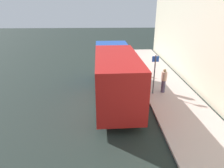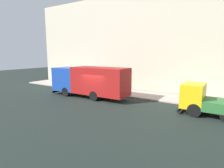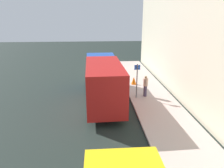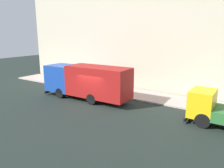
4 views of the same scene
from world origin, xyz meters
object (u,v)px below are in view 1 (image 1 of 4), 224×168
Objects in this scene: large_utility_truck at (115,72)px; pedestrian_walking at (164,80)px; traffic_cone_orange at (148,73)px; street_sign_post at (155,72)px.

pedestrian_walking is at bearing 5.76° from large_utility_truck.
traffic_cone_orange is at bearing 48.29° from large_utility_truck.
pedestrian_walking reaches higher than traffic_cone_orange.
traffic_cone_orange is at bearing 125.69° from pedestrian_walking.
large_utility_truck reaches higher than traffic_cone_orange.
traffic_cone_orange is at bearing 83.51° from street_sign_post.
traffic_cone_orange is (-0.35, 3.07, -0.53)m from pedestrian_walking.
street_sign_post is (2.56, 0.24, -0.07)m from large_utility_truck.
large_utility_truck is at bearing -174.70° from street_sign_post.
street_sign_post is (-0.37, -3.26, 1.21)m from traffic_cone_orange.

